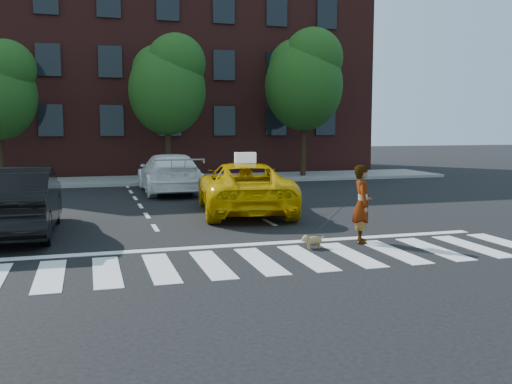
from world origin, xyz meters
TOP-DOWN VIEW (x-y plane):
  - ground at (0.00, 0.00)m, footprint 120.00×120.00m
  - crosswalk at (0.00, 0.00)m, footprint 13.00×2.40m
  - stop_line at (0.00, 1.60)m, footprint 12.00×0.30m
  - sidewalk_far at (0.00, 17.50)m, footprint 30.00×4.00m
  - building at (0.00, 25.00)m, footprint 26.00×10.00m
  - tree_mid at (0.53, 17.00)m, footprint 3.69×3.69m
  - tree_right at (7.53, 17.00)m, footprint 4.00×4.00m
  - taxi at (1.40, 6.42)m, footprint 3.37×6.00m
  - black_sedan at (-5.00, 4.40)m, footprint 1.91×5.25m
  - white_suv at (-0.09, 12.51)m, footprint 2.23×5.48m
  - woman at (2.80, 1.10)m, footprint 0.64×0.77m
  - dog at (1.45, 0.83)m, footprint 0.54×0.22m
  - taxi_sign at (1.40, 6.22)m, footprint 0.68×0.37m

SIDE VIEW (x-z plane):
  - ground at x=0.00m, z-range 0.00..0.00m
  - crosswalk at x=0.00m, z-range 0.00..0.01m
  - stop_line at x=0.00m, z-range 0.00..0.01m
  - sidewalk_far at x=0.00m, z-range 0.00..0.15m
  - dog at x=1.45m, z-range 0.03..0.33m
  - taxi at x=1.40m, z-range 0.00..1.58m
  - white_suv at x=-0.09m, z-range 0.00..1.59m
  - black_sedan at x=-5.00m, z-range 0.00..1.72m
  - woman at x=2.80m, z-range 0.00..1.82m
  - taxi_sign at x=1.40m, z-range 1.58..1.90m
  - tree_mid at x=0.53m, z-range 1.30..8.40m
  - tree_right at x=7.53m, z-range 1.41..9.11m
  - building at x=0.00m, z-range 0.00..12.00m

